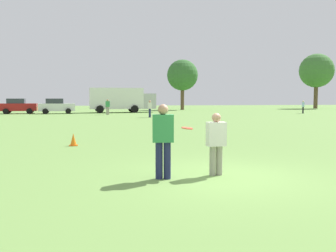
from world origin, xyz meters
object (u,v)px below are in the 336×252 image
(frisbee, at_px, (187,128))
(parked_car_center, at_px, (57,106))
(box_truck, at_px, (121,99))
(player_defender, at_px, (216,141))
(bystander_far_jogger, at_px, (150,108))
(bystander_field_marshal, at_px, (303,106))
(traffic_cone, at_px, (73,140))
(parked_car_mid_left, at_px, (18,106))
(player_thrower, at_px, (163,137))
(bystander_sideline_watcher, at_px, (108,106))

(frisbee, xyz_separation_m, parked_car_center, (-7.37, 37.28, -0.21))
(frisbee, distance_m, box_truck, 39.71)
(player_defender, height_order, bystander_far_jogger, bystander_far_jogger)
(bystander_field_marshal, bearing_deg, traffic_cone, -133.92)
(parked_car_mid_left, bearing_deg, parked_car_center, -10.86)
(player_defender, xyz_separation_m, traffic_cone, (-3.77, 6.18, -0.60))
(traffic_cone, xyz_separation_m, parked_car_mid_left, (-8.88, 32.01, 0.69))
(frisbee, relative_size, parked_car_mid_left, 0.06)
(player_thrower, height_order, parked_car_mid_left, parked_car_mid_left)
(player_thrower, relative_size, frisbee, 6.24)
(player_thrower, relative_size, bystander_sideline_watcher, 0.97)
(player_defender, height_order, bystander_sideline_watcher, bystander_sideline_watcher)
(bystander_sideline_watcher, xyz_separation_m, bystander_far_jogger, (3.92, -6.66, -0.05))
(traffic_cone, relative_size, bystander_field_marshal, 0.30)
(traffic_cone, bearing_deg, bystander_field_marshal, 46.08)
(box_truck, bearing_deg, bystander_sideline_watcher, -105.97)
(parked_car_center, height_order, bystander_sideline_watcher, parked_car_center)
(player_thrower, bearing_deg, player_defender, 7.46)
(player_thrower, relative_size, traffic_cone, 3.55)
(player_defender, distance_m, bystander_sideline_watcher, 33.35)
(bystander_far_jogger, bearing_deg, parked_car_center, 132.98)
(frisbee, relative_size, bystander_sideline_watcher, 0.16)
(player_defender, xyz_separation_m, frisbee, (-0.70, 0.03, 0.30))
(bystander_sideline_watcher, height_order, bystander_field_marshal, bystander_sideline_watcher)
(parked_car_center, height_order, bystander_far_jogger, parked_car_center)
(traffic_cone, bearing_deg, parked_car_mid_left, 105.51)
(parked_car_mid_left, bearing_deg, bystander_sideline_watcher, -24.77)
(parked_car_center, bearing_deg, traffic_cone, -82.14)
(frisbee, bearing_deg, player_thrower, -161.61)
(player_defender, bearing_deg, parked_car_mid_left, 108.33)
(player_defender, xyz_separation_m, parked_car_mid_left, (-12.65, 38.19, 0.09))
(frisbee, relative_size, parked_car_center, 0.06)
(bystander_sideline_watcher, distance_m, bystander_field_marshal, 23.57)
(player_defender, xyz_separation_m, parked_car_center, (-8.07, 37.31, 0.09))
(player_thrower, distance_m, bystander_far_jogger, 26.99)
(traffic_cone, xyz_separation_m, bystander_sideline_watcher, (1.73, 27.11, 0.76))
(parked_car_mid_left, bearing_deg, player_defender, -71.67)
(player_defender, relative_size, bystander_field_marshal, 0.94)
(parked_car_center, bearing_deg, parked_car_mid_left, 169.14)
(bystander_sideline_watcher, distance_m, bystander_far_jogger, 7.73)
(parked_car_center, relative_size, bystander_field_marshal, 2.73)
(player_defender, distance_m, traffic_cone, 7.26)
(parked_car_mid_left, distance_m, bystander_sideline_watcher, 11.69)
(traffic_cone, bearing_deg, bystander_far_jogger, 74.55)
(bystander_field_marshal, bearing_deg, frisbee, -124.43)
(parked_car_mid_left, relative_size, bystander_field_marshal, 2.73)
(box_truck, relative_size, bystander_far_jogger, 5.22)
(player_thrower, xyz_separation_m, frisbee, (0.61, 0.20, 0.18))
(bystander_sideline_watcher, bearing_deg, parked_car_mid_left, 155.23)
(player_thrower, relative_size, bystander_field_marshal, 1.08)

